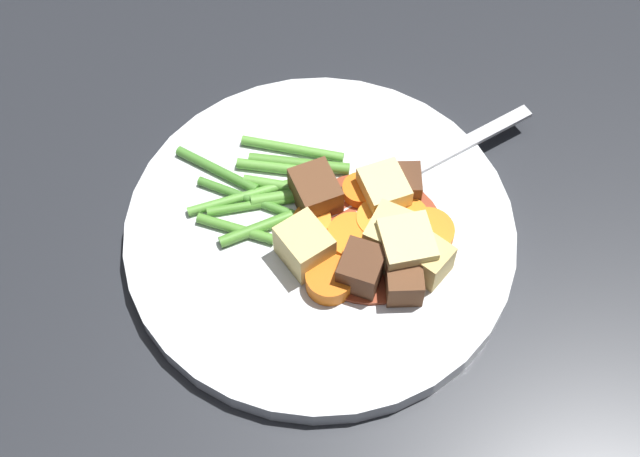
{
  "coord_description": "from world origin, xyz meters",
  "views": [
    {
      "loc": [
        0.14,
        -0.3,
        0.56
      ],
      "look_at": [
        0.0,
        0.0,
        0.02
      ],
      "focal_mm": 52.35,
      "sensor_mm": 36.0,
      "label": 1
    }
  ],
  "objects_px": {
    "fork": "(424,165)",
    "carrot_slice_2": "(354,235)",
    "carrot_slice_5": "(330,280)",
    "meat_chunk_3": "(404,184)",
    "dinner_plate": "(320,235)",
    "potato_chunk_0": "(384,190)",
    "carrot_slice_3": "(428,233)",
    "carrot_slice_0": "(403,220)",
    "carrot_slice_4": "(360,191)",
    "potato_chunk_2": "(310,248)",
    "potato_chunk_3": "(392,235)",
    "carrot_slice_1": "(311,223)",
    "carrot_slice_7": "(380,221)",
    "meat_chunk_1": "(315,192)",
    "meat_chunk_0": "(404,280)",
    "meat_chunk_2": "(361,269)",
    "carrot_slice_6": "(368,255)",
    "potato_chunk_4": "(427,263)",
    "potato_chunk_1": "(405,251)"
  },
  "relations": [
    {
      "from": "carrot_slice_7",
      "to": "meat_chunk_1",
      "type": "bearing_deg",
      "value": -179.38
    },
    {
      "from": "carrot_slice_3",
      "to": "carrot_slice_0",
      "type": "bearing_deg",
      "value": 171.47
    },
    {
      "from": "carrot_slice_5",
      "to": "fork",
      "type": "height_order",
      "value": "carrot_slice_5"
    },
    {
      "from": "potato_chunk_2",
      "to": "potato_chunk_3",
      "type": "xyz_separation_m",
      "value": [
        0.05,
        0.03,
        -0.0
      ]
    },
    {
      "from": "potato_chunk_4",
      "to": "meat_chunk_1",
      "type": "height_order",
      "value": "same"
    },
    {
      "from": "carrot_slice_3",
      "to": "meat_chunk_3",
      "type": "height_order",
      "value": "meat_chunk_3"
    },
    {
      "from": "dinner_plate",
      "to": "meat_chunk_2",
      "type": "distance_m",
      "value": 0.05
    },
    {
      "from": "potato_chunk_2",
      "to": "meat_chunk_2",
      "type": "bearing_deg",
      "value": 0.52
    },
    {
      "from": "carrot_slice_5",
      "to": "meat_chunk_2",
      "type": "height_order",
      "value": "meat_chunk_2"
    },
    {
      "from": "potato_chunk_0",
      "to": "fork",
      "type": "bearing_deg",
      "value": 67.91
    },
    {
      "from": "potato_chunk_1",
      "to": "carrot_slice_2",
      "type": "bearing_deg",
      "value": 174.2
    },
    {
      "from": "dinner_plate",
      "to": "carrot_slice_3",
      "type": "relative_size",
      "value": 7.66
    },
    {
      "from": "potato_chunk_2",
      "to": "carrot_slice_4",
      "type": "bearing_deg",
      "value": 80.32
    },
    {
      "from": "carrot_slice_1",
      "to": "potato_chunk_3",
      "type": "xyz_separation_m",
      "value": [
        0.06,
        0.01,
        0.01
      ]
    },
    {
      "from": "dinner_plate",
      "to": "potato_chunk_0",
      "type": "bearing_deg",
      "value": 52.55
    },
    {
      "from": "potato_chunk_3",
      "to": "potato_chunk_1",
      "type": "bearing_deg",
      "value": -35.22
    },
    {
      "from": "potato_chunk_2",
      "to": "meat_chunk_1",
      "type": "bearing_deg",
      "value": 109.79
    },
    {
      "from": "carrot_slice_1",
      "to": "meat_chunk_0",
      "type": "relative_size",
      "value": 0.96
    },
    {
      "from": "potato_chunk_0",
      "to": "meat_chunk_3",
      "type": "xyz_separation_m",
      "value": [
        0.01,
        0.01,
        -0.0
      ]
    },
    {
      "from": "carrot_slice_1",
      "to": "carrot_slice_5",
      "type": "xyz_separation_m",
      "value": [
        0.03,
        -0.04,
        0.0
      ]
    },
    {
      "from": "carrot_slice_4",
      "to": "carrot_slice_0",
      "type": "bearing_deg",
      "value": -13.66
    },
    {
      "from": "carrot_slice_3",
      "to": "potato_chunk_2",
      "type": "bearing_deg",
      "value": -143.01
    },
    {
      "from": "carrot_slice_6",
      "to": "meat_chunk_1",
      "type": "height_order",
      "value": "meat_chunk_1"
    },
    {
      "from": "carrot_slice_3",
      "to": "carrot_slice_4",
      "type": "xyz_separation_m",
      "value": [
        -0.06,
        0.01,
        0.0
      ]
    },
    {
      "from": "carrot_slice_4",
      "to": "meat_chunk_1",
      "type": "xyz_separation_m",
      "value": [
        -0.03,
        -0.02,
        0.01
      ]
    },
    {
      "from": "potato_chunk_0",
      "to": "meat_chunk_1",
      "type": "bearing_deg",
      "value": -153.62
    },
    {
      "from": "carrot_slice_2",
      "to": "carrot_slice_3",
      "type": "distance_m",
      "value": 0.05
    },
    {
      "from": "potato_chunk_0",
      "to": "meat_chunk_1",
      "type": "height_order",
      "value": "meat_chunk_1"
    },
    {
      "from": "carrot_slice_5",
      "to": "potato_chunk_2",
      "type": "xyz_separation_m",
      "value": [
        -0.02,
        0.01,
        0.01
      ]
    },
    {
      "from": "carrot_slice_1",
      "to": "carrot_slice_4",
      "type": "height_order",
      "value": "carrot_slice_4"
    },
    {
      "from": "meat_chunk_3",
      "to": "dinner_plate",
      "type": "bearing_deg",
      "value": -127.95
    },
    {
      "from": "carrot_slice_2",
      "to": "carrot_slice_7",
      "type": "distance_m",
      "value": 0.02
    },
    {
      "from": "carrot_slice_1",
      "to": "potato_chunk_3",
      "type": "height_order",
      "value": "potato_chunk_3"
    },
    {
      "from": "carrot_slice_0",
      "to": "potato_chunk_0",
      "type": "height_order",
      "value": "potato_chunk_0"
    },
    {
      "from": "potato_chunk_3",
      "to": "meat_chunk_0",
      "type": "distance_m",
      "value": 0.03
    },
    {
      "from": "fork",
      "to": "carrot_slice_2",
      "type": "bearing_deg",
      "value": -106.01
    },
    {
      "from": "dinner_plate",
      "to": "carrot_slice_2",
      "type": "distance_m",
      "value": 0.03
    },
    {
      "from": "dinner_plate",
      "to": "carrot_slice_3",
      "type": "distance_m",
      "value": 0.07
    },
    {
      "from": "meat_chunk_2",
      "to": "carrot_slice_6",
      "type": "bearing_deg",
      "value": 95.27
    },
    {
      "from": "carrot_slice_6",
      "to": "carrot_slice_4",
      "type": "bearing_deg",
      "value": 118.95
    },
    {
      "from": "dinner_plate",
      "to": "carrot_slice_5",
      "type": "xyz_separation_m",
      "value": [
        0.02,
        -0.04,
        0.02
      ]
    },
    {
      "from": "meat_chunk_0",
      "to": "meat_chunk_3",
      "type": "relative_size",
      "value": 1.12
    },
    {
      "from": "dinner_plate",
      "to": "meat_chunk_3",
      "type": "height_order",
      "value": "meat_chunk_3"
    },
    {
      "from": "potato_chunk_0",
      "to": "fork",
      "type": "relative_size",
      "value": 0.21
    },
    {
      "from": "carrot_slice_5",
      "to": "meat_chunk_3",
      "type": "height_order",
      "value": "meat_chunk_3"
    },
    {
      "from": "potato_chunk_0",
      "to": "meat_chunk_0",
      "type": "relative_size",
      "value": 1.19
    },
    {
      "from": "meat_chunk_3",
      "to": "potato_chunk_2",
      "type": "bearing_deg",
      "value": -115.49
    },
    {
      "from": "carrot_slice_5",
      "to": "meat_chunk_3",
      "type": "xyz_separation_m",
      "value": [
        0.02,
        0.09,
        0.0
      ]
    },
    {
      "from": "carrot_slice_3",
      "to": "meat_chunk_0",
      "type": "relative_size",
      "value": 1.28
    },
    {
      "from": "dinner_plate",
      "to": "carrot_slice_0",
      "type": "xyz_separation_m",
      "value": [
        0.05,
        0.03,
        0.01
      ]
    }
  ]
}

